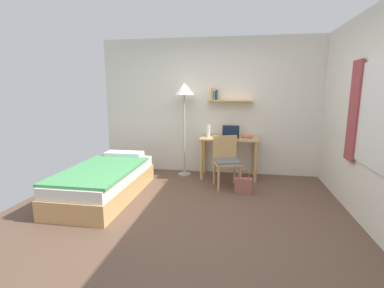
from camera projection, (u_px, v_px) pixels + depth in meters
ground_plane at (198, 214)px, 3.72m from camera, size 5.28×5.28×0.00m
wall_back at (214, 107)px, 5.43m from camera, size 4.40×0.27×2.60m
wall_right at (376, 119)px, 3.15m from camera, size 0.10×4.40×2.60m
bed at (105, 181)px, 4.31m from camera, size 0.95×1.96×0.54m
desk at (229, 145)px, 5.19m from camera, size 1.06×0.56×0.76m
desk_chair at (226, 159)px, 4.74m from camera, size 0.54×0.52×0.86m
standing_lamp at (184, 95)px, 5.18m from camera, size 0.37×0.37×1.76m
laptop at (231, 134)px, 5.20m from camera, size 0.32×0.22×0.21m
water_bottle at (208, 131)px, 5.18m from camera, size 0.07×0.07×0.23m
book_stack at (247, 136)px, 5.14m from camera, size 0.19×0.22×0.05m
handbag at (243, 185)px, 4.46m from camera, size 0.27×0.12×0.39m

